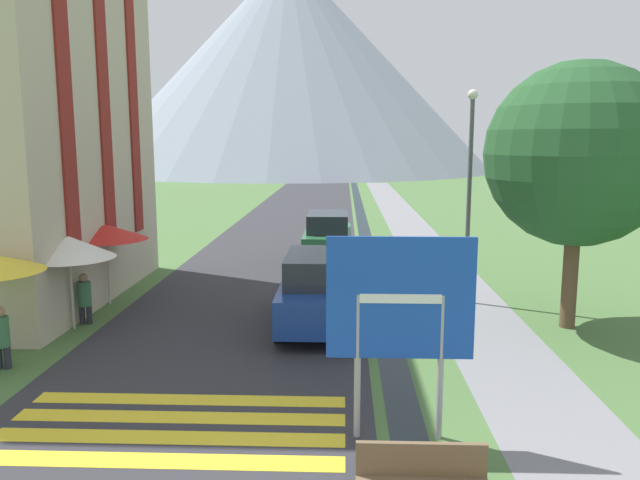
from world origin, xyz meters
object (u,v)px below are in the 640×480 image
tree_by_path (578,155)px  parked_car_far (328,237)px  cafe_umbrella_rear_red (106,232)px  person_standing_terrace (18,301)px  person_seated_near (1,335)px  road_sign (400,311)px  cafe_chair_far_left (71,298)px  cafe_umbrella_middle_white (69,247)px  streetlamp (470,180)px  person_seated_far (85,296)px  cafe_chair_far_right (74,298)px  parked_car_near (320,289)px

tree_by_path → parked_car_far: bearing=126.5°
parked_car_far → cafe_umbrella_rear_red: bearing=-132.4°
cafe_umbrella_rear_red → person_standing_terrace: size_ratio=1.34×
cafe_umbrella_rear_red → tree_by_path: tree_by_path is taller
cafe_umbrella_rear_red → person_seated_near: size_ratio=1.76×
road_sign → cafe_chair_far_left: road_sign is taller
parked_car_far → tree_by_path: 10.65m
cafe_umbrella_middle_white → road_sign: bearing=-35.7°
road_sign → person_standing_terrace: size_ratio=1.87×
parked_car_far → streetlamp: bearing=-55.8°
road_sign → parked_car_far: size_ratio=0.73×
person_seated_far → streetlamp: size_ratio=0.22×
cafe_chair_far_left → cafe_chair_far_right: size_ratio=1.00×
cafe_chair_far_left → person_standing_terrace: person_standing_terrace is taller
parked_car_far → person_seated_near: (-6.18, -11.41, -0.21)m
cafe_chair_far_right → person_standing_terrace: 2.13m
cafe_umbrella_middle_white → person_seated_far: 1.37m
cafe_chair_far_right → cafe_umbrella_rear_red: bearing=78.6°
cafe_umbrella_rear_red → person_seated_near: bearing=-93.3°
cafe_chair_far_right → person_seated_far: (0.51, -0.52, 0.19)m
parked_car_near → person_seated_near: (-6.19, -3.15, -0.21)m
person_standing_terrace → tree_by_path: size_ratio=0.26×
cafe_chair_far_right → parked_car_far: bearing=56.3°
person_seated_near → parked_car_near: bearing=27.0°
cafe_umbrella_middle_white → person_standing_terrace: cafe_umbrella_middle_white is taller
road_sign → person_seated_near: 8.15m
streetlamp → tree_by_path: (2.03, -2.25, 0.75)m
cafe_chair_far_left → person_seated_far: person_seated_far is taller
road_sign → person_standing_terrace: bearing=152.7°
parked_car_near → cafe_umbrella_middle_white: bearing=-175.2°
person_seated_near → tree_by_path: (12.21, 3.26, 3.46)m
cafe_chair_far_left → person_seated_far: size_ratio=0.67×
road_sign → parked_car_near: 6.04m
person_seated_far → tree_by_path: (11.82, 0.18, 3.46)m
tree_by_path → parked_car_near: bearing=-179.0°
road_sign → streetlamp: bearing=72.4°
person_seated_near → person_standing_terrace: size_ratio=0.76×
road_sign → person_seated_near: bearing=161.1°
cafe_umbrella_rear_red → person_seated_near: cafe_umbrella_rear_red is taller
road_sign → cafe_umbrella_middle_white: 9.03m
cafe_chair_far_right → person_standing_terrace: person_standing_terrace is taller
parked_car_near → cafe_umbrella_middle_white: 6.03m
cafe_umbrella_rear_red → person_seated_far: (0.11, -1.88, -1.31)m
cafe_umbrella_rear_red → cafe_chair_far_right: bearing=-106.6°
parked_car_far → cafe_chair_far_right: size_ratio=5.03×
cafe_umbrella_middle_white → tree_by_path: 12.15m
person_standing_terrace → cafe_chair_far_left: bearing=82.0°
cafe_chair_far_right → cafe_umbrella_middle_white: size_ratio=0.38×
cafe_chair_far_right → person_seated_near: bearing=-82.8°
tree_by_path → person_seated_near: bearing=-165.1°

